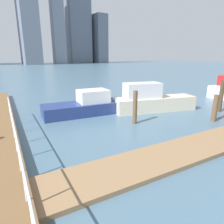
# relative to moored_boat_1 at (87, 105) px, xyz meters

# --- Properties ---
(ground_plane) EXTENTS (300.00, 300.00, 0.00)m
(ground_plane) POSITION_rel_moored_boat_1_xyz_m (-1.90, 0.36, -0.62)
(ground_plane) COLOR slate
(floating_dock) EXTENTS (15.72, 2.00, 0.18)m
(floating_dock) POSITION_rel_moored_boat_1_xyz_m (2.46, -7.83, -0.53)
(floating_dock) COLOR #93704C
(floating_dock) RESTS_ON ground_plane
(dock_piling_0) EXTENTS (0.31, 0.31, 2.39)m
(dock_piling_0) POSITION_rel_moored_boat_1_xyz_m (9.14, -4.30, 0.57)
(dock_piling_0) COLOR #473826
(dock_piling_0) RESTS_ON ground_plane
(dock_piling_1) EXTENTS (0.31, 0.31, 1.75)m
(dock_piling_1) POSITION_rel_moored_boat_1_xyz_m (6.56, -5.62, 0.25)
(dock_piling_1) COLOR brown
(dock_piling_1) RESTS_ON ground_plane
(dock_piling_3) EXTENTS (0.27, 0.27, 2.09)m
(dock_piling_3) POSITION_rel_moored_boat_1_xyz_m (1.76, -3.52, 0.42)
(dock_piling_3) COLOR brown
(dock_piling_3) RESTS_ON ground_plane
(moored_boat_1) EXTENTS (6.20, 2.38, 1.74)m
(moored_boat_1) POSITION_rel_moored_boat_1_xyz_m (0.00, 0.00, 0.00)
(moored_boat_1) COLOR navy
(moored_boat_1) RESTS_ON ground_plane
(moored_boat_5) EXTENTS (6.55, 2.88, 2.20)m
(moored_boat_5) POSITION_rel_moored_boat_1_xyz_m (4.66, -1.64, 0.21)
(moored_boat_5) COLOR beige
(moored_boat_5) RESTS_ON ground_plane
(skyline_tower_4) EXTENTS (7.24, 13.68, 37.94)m
(skyline_tower_4) POSITION_rel_moored_boat_1_xyz_m (26.11, 108.35, 18.35)
(skyline_tower_4) COLOR gray
(skyline_tower_4) RESTS_ON ground_plane
(skyline_tower_5) EXTENTS (14.14, 13.14, 41.56)m
(skyline_tower_5) POSITION_rel_moored_boat_1_xyz_m (41.16, 116.42, 20.16)
(skyline_tower_5) COLOR slate
(skyline_tower_5) RESTS_ON ground_plane
(skyline_tower_6) EXTENTS (8.47, 13.61, 30.09)m
(skyline_tower_6) POSITION_rel_moored_boat_1_xyz_m (53.97, 113.12, 14.42)
(skyline_tower_6) COLOR slate
(skyline_tower_6) RESTS_ON ground_plane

